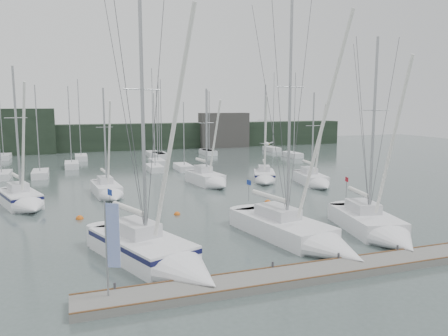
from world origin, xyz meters
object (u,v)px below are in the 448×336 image
(sailboat_mid_e, at_px, (315,181))
(buoy_a, at_px, (177,215))
(buoy_c, at_px, (80,219))
(sailboat_near_right, at_px, (379,230))
(sailboat_near_center, at_px, (306,237))
(sailboat_mid_d, at_px, (265,178))
(sailboat_mid_b, at_px, (109,192))
(sailboat_mid_a, at_px, (24,201))
(sailboat_mid_c, at_px, (211,181))
(dock_banner, at_px, (111,241))
(sailboat_near_left, at_px, (160,256))
(buoy_b, at_px, (268,203))

(sailboat_mid_e, relative_size, buoy_a, 21.01)
(buoy_a, distance_m, buoy_c, 7.51)
(sailboat_near_right, bearing_deg, sailboat_near_center, -170.71)
(sailboat_near_right, xyz_separation_m, sailboat_mid_d, (1.57, 21.44, -0.02))
(sailboat_mid_b, height_order, sailboat_mid_e, sailboat_mid_b)
(sailboat_mid_d, height_order, buoy_a, sailboat_mid_d)
(sailboat_mid_a, bearing_deg, sailboat_mid_d, -7.84)
(sailboat_mid_a, bearing_deg, sailboat_mid_c, -4.45)
(sailboat_near_right, relative_size, sailboat_mid_a, 1.12)
(dock_banner, bearing_deg, sailboat_near_left, 75.57)
(sailboat_near_right, relative_size, sailboat_mid_c, 1.27)
(sailboat_mid_a, relative_size, sailboat_mid_b, 1.16)
(sailboat_near_right, bearing_deg, dock_banner, -155.62)
(sailboat_near_left, xyz_separation_m, sailboat_mid_d, (16.30, 21.92, -0.11))
(sailboat_mid_d, relative_size, buoy_b, 18.78)
(sailboat_mid_c, height_order, sailboat_mid_d, sailboat_mid_d)
(sailboat_mid_a, relative_size, buoy_c, 21.59)
(sailboat_mid_a, height_order, sailboat_mid_c, sailboat_mid_a)
(sailboat_mid_b, xyz_separation_m, sailboat_mid_c, (10.89, 2.27, 0.08))
(sailboat_near_right, height_order, buoy_b, sailboat_near_right)
(sailboat_mid_c, xyz_separation_m, buoy_a, (-6.33, -10.90, -0.60))
(sailboat_mid_d, bearing_deg, buoy_b, -90.88)
(sailboat_mid_b, bearing_deg, sailboat_mid_e, -9.69)
(sailboat_mid_d, distance_m, dock_banner, 32.01)
(sailboat_mid_e, bearing_deg, sailboat_near_center, -112.98)
(buoy_c, bearing_deg, buoy_b, 0.47)
(sailboat_near_right, distance_m, sailboat_mid_c, 21.90)
(sailboat_mid_a, distance_m, buoy_c, 6.76)
(sailboat_mid_c, bearing_deg, buoy_a, -128.59)
(sailboat_mid_b, relative_size, sailboat_mid_d, 0.94)
(buoy_b, bearing_deg, dock_banner, -133.37)
(sailboat_mid_a, height_order, buoy_a, sailboat_mid_a)
(sailboat_mid_b, distance_m, sailboat_mid_e, 21.59)
(sailboat_mid_b, bearing_deg, sailboat_mid_d, 2.16)
(buoy_c, bearing_deg, sailboat_mid_d, 25.82)
(sailboat_mid_a, height_order, sailboat_mid_d, sailboat_mid_a)
(sailboat_mid_b, xyz_separation_m, buoy_c, (-2.85, -7.41, -0.51))
(sailboat_mid_e, bearing_deg, buoy_a, -147.53)
(sailboat_near_right, height_order, sailboat_mid_c, sailboat_near_right)
(sailboat_near_right, relative_size, buoy_a, 27.74)
(buoy_b, bearing_deg, sailboat_near_right, -77.78)
(buoy_b, relative_size, dock_banner, 0.14)
(buoy_a, xyz_separation_m, buoy_b, (8.65, 1.36, 0.00))
(sailboat_mid_c, xyz_separation_m, sailboat_mid_e, (10.64, -3.81, -0.07))
(sailboat_near_left, height_order, sailboat_near_center, sailboat_near_center)
(sailboat_near_center, xyz_separation_m, buoy_a, (-5.80, 10.26, -0.57))
(sailboat_mid_d, xyz_separation_m, buoy_b, (-4.13, -9.63, -0.54))
(sailboat_mid_d, bearing_deg, dock_banner, -104.56)
(sailboat_near_left, xyz_separation_m, sailboat_near_right, (14.73, 0.48, -0.09))
(sailboat_near_left, height_order, buoy_c, sailboat_near_left)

